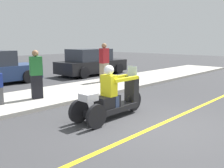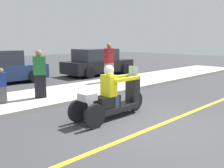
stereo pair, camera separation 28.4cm
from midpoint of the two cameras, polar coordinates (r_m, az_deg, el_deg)
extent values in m
plane|color=#38383A|center=(6.11, 10.64, -9.83)|extent=(60.00, 60.00, 0.00)
cube|color=gold|center=(6.02, 9.99, -10.09)|extent=(24.00, 0.12, 0.01)
cube|color=#B2ADA3|center=(9.38, -13.06, -2.59)|extent=(28.00, 2.80, 0.12)
cylinder|color=black|center=(7.38, 6.32, -3.89)|extent=(0.59, 0.10, 0.59)
cylinder|color=black|center=(5.89, -2.55, -7.40)|extent=(0.59, 0.10, 0.59)
cylinder|color=black|center=(6.36, -6.43, -6.14)|extent=(0.59, 0.10, 0.59)
cube|color=black|center=(6.71, 1.22, -5.74)|extent=(1.67, 0.45, 0.15)
cube|color=black|center=(6.54, 0.20, -4.10)|extent=(0.67, 0.35, 0.31)
cube|color=black|center=(7.24, 5.86, -1.71)|extent=(0.24, 0.35, 0.87)
cube|color=silver|center=(7.16, 6.05, 2.89)|extent=(0.03, 0.32, 0.30)
cube|color=silver|center=(6.04, -4.31, -2.92)|extent=(0.36, 0.35, 0.18)
cube|color=yellow|center=(6.48, 0.52, -0.35)|extent=(0.26, 0.38, 0.55)
sphere|color=white|center=(6.43, 0.52, 3.21)|extent=(0.26, 0.26, 0.26)
cube|color=#38476B|center=(6.58, 2.05, -4.01)|extent=(0.14, 0.14, 0.31)
cube|color=#38476B|center=(6.75, 0.57, -3.67)|extent=(0.14, 0.14, 0.31)
cube|color=yellow|center=(6.67, 4.64, 1.11)|extent=(0.96, 0.09, 0.09)
cube|color=yellow|center=(6.94, 2.13, 1.47)|extent=(0.96, 0.09, 0.09)
cube|color=black|center=(8.79, -15.19, -0.49)|extent=(0.40, 0.33, 0.79)
cube|color=#267233|center=(8.70, -15.40, 4.08)|extent=(0.44, 0.34, 0.62)
sphere|color=#9E704C|center=(8.67, -15.52, 6.82)|extent=(0.21, 0.21, 0.21)
cube|color=#515156|center=(8.37, -22.80, -2.32)|extent=(0.27, 0.23, 0.53)
cube|color=navy|center=(8.29, -23.02, 0.90)|extent=(0.30, 0.24, 0.42)
sphere|color=#9E704C|center=(8.26, -23.15, 2.84)|extent=(0.14, 0.14, 0.14)
cube|color=gray|center=(11.84, 0.03, 2.67)|extent=(0.41, 0.29, 0.88)
cube|color=maroon|center=(11.77, 0.03, 6.47)|extent=(0.45, 0.29, 0.70)
sphere|color=#9E704C|center=(11.75, 0.03, 8.75)|extent=(0.24, 0.24, 0.24)
cylinder|color=black|center=(12.83, -16.59, 1.73)|extent=(0.64, 0.22, 0.64)
cylinder|color=black|center=(14.35, -19.83, 2.38)|extent=(0.64, 0.22, 0.64)
cube|color=black|center=(15.23, -2.56, 4.11)|extent=(4.43, 1.78, 0.69)
cube|color=#2D333D|center=(15.03, -3.21, 6.69)|extent=(2.44, 1.60, 0.70)
cylinder|color=black|center=(15.65, 3.56, 3.52)|extent=(0.64, 0.22, 0.64)
cylinder|color=black|center=(16.88, -0.95, 4.00)|extent=(0.64, 0.22, 0.64)
cylinder|color=black|center=(13.65, -4.54, 2.58)|extent=(0.64, 0.22, 0.64)
cylinder|color=black|center=(15.05, -8.91, 3.17)|extent=(0.64, 0.22, 0.64)
camera|label=1|loc=(0.14, -88.76, 0.22)|focal=40.00mm
camera|label=2|loc=(0.14, 91.24, -0.22)|focal=40.00mm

